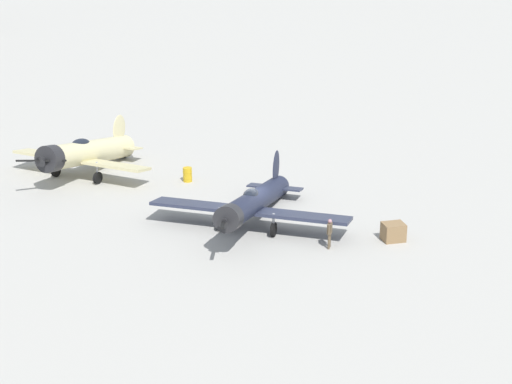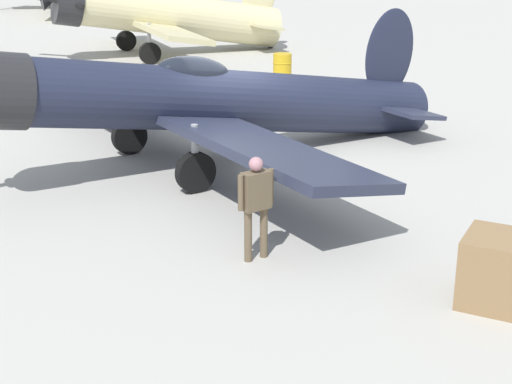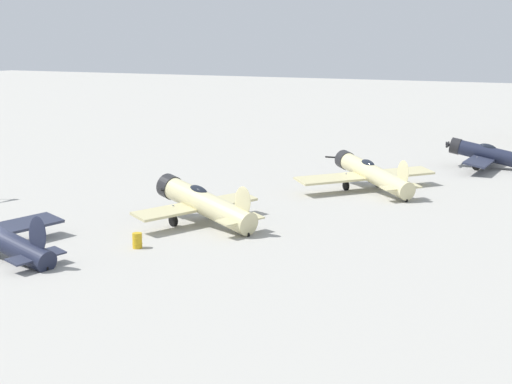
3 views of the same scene
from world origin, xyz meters
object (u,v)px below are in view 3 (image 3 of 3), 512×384
Objects in this scene: airplane_far_line at (370,173)px; airplane_outer_stand at (491,155)px; airplane_mid_apron at (202,202)px; fuel_drum at (137,241)px.

airplane_far_line reaches higher than airplane_outer_stand.
airplane_mid_apron reaches higher than airplane_far_line.
airplane_outer_stand is (6.42, 16.44, -0.15)m from airplane_far_line.
airplane_mid_apron is 0.87× the size of airplane_far_line.
airplane_far_line reaches higher than fuel_drum.
airplane_mid_apron is at bearing 87.59° from fuel_drum.
airplane_far_line is 12.23× the size of fuel_drum.
airplane_mid_apron reaches higher than airplane_outer_stand.
airplane_far_line is 24.70m from fuel_drum.
airplane_mid_apron is 7.09m from fuel_drum.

